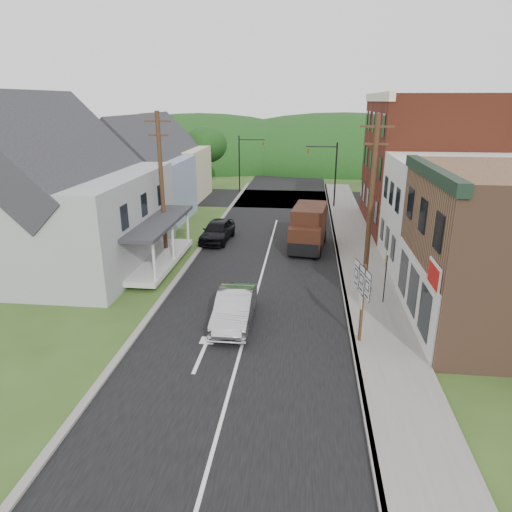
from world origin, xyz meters
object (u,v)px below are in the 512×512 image
(delivery_van, at_px, (308,228))
(silver_sedan, at_px, (235,309))
(warning_sign, at_px, (385,271))
(route_sign_cluster, at_px, (362,292))
(dark_sedan, at_px, (218,231))

(delivery_van, bearing_deg, silver_sedan, -99.02)
(warning_sign, bearing_deg, route_sign_cluster, -100.18)
(silver_sedan, height_order, route_sign_cluster, route_sign_cluster)
(route_sign_cluster, bearing_deg, delivery_van, 87.27)
(delivery_van, distance_m, route_sign_cluster, 12.95)
(route_sign_cluster, xyz_separation_m, warning_sign, (1.57, 3.98, -0.51))
(dark_sedan, distance_m, delivery_van, 6.52)
(dark_sedan, distance_m, warning_sign, 14.06)
(warning_sign, bearing_deg, dark_sedan, 147.50)
(route_sign_cluster, height_order, warning_sign, route_sign_cluster)
(delivery_van, xyz_separation_m, route_sign_cluster, (2.14, -12.74, 0.87))
(warning_sign, bearing_deg, silver_sedan, -146.73)
(silver_sedan, distance_m, delivery_van, 12.02)
(silver_sedan, distance_m, warning_sign, 7.54)
(silver_sedan, xyz_separation_m, route_sign_cluster, (5.35, -1.19, 1.56))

